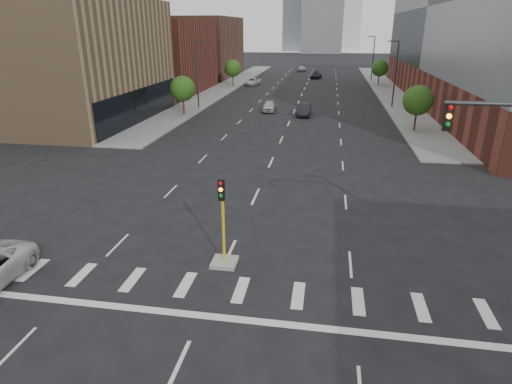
% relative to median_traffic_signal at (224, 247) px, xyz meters
% --- Properties ---
extents(sidewalk_left_far, '(5.00, 92.00, 0.15)m').
position_rel_median_traffic_signal_xyz_m(sidewalk_left_far, '(-15.00, 65.03, -0.90)').
color(sidewalk_left_far, gray).
rests_on(sidewalk_left_far, ground).
extents(sidewalk_right_far, '(5.00, 92.00, 0.15)m').
position_rel_median_traffic_signal_xyz_m(sidewalk_right_far, '(15.00, 65.03, -0.90)').
color(sidewalk_right_far, gray).
rests_on(sidewalk_right_far, ground).
extents(building_left_mid, '(20.00, 24.00, 14.00)m').
position_rel_median_traffic_signal_xyz_m(building_left_mid, '(-27.50, 31.03, 6.03)').
color(building_left_mid, '#947553').
rests_on(building_left_mid, ground).
extents(building_left_far_a, '(20.00, 22.00, 12.00)m').
position_rel_median_traffic_signal_xyz_m(building_left_far_a, '(-27.50, 57.03, 5.03)').
color(building_left_far_a, brown).
rests_on(building_left_far_a, ground).
extents(building_left_far_b, '(20.00, 24.00, 13.00)m').
position_rel_median_traffic_signal_xyz_m(building_left_far_b, '(-27.50, 83.03, 5.53)').
color(building_left_far_b, brown).
rests_on(building_left_far_b, ground).
extents(tower_mid, '(18.00, 18.00, 44.00)m').
position_rel_median_traffic_signal_xyz_m(tower_mid, '(0.00, 191.03, 21.03)').
color(tower_mid, slate).
rests_on(tower_mid, ground).
extents(median_traffic_signal, '(1.20, 1.20, 4.40)m').
position_rel_median_traffic_signal_xyz_m(median_traffic_signal, '(0.00, 0.00, 0.00)').
color(median_traffic_signal, '#999993').
rests_on(median_traffic_signal, ground).
extents(streetlight_right_a, '(1.60, 0.22, 9.07)m').
position_rel_median_traffic_signal_xyz_m(streetlight_right_a, '(13.41, 46.03, 4.04)').
color(streetlight_right_a, '#2D2D30').
rests_on(streetlight_right_a, ground).
extents(streetlight_right_b, '(1.60, 0.22, 9.07)m').
position_rel_median_traffic_signal_xyz_m(streetlight_right_b, '(13.41, 81.03, 4.04)').
color(streetlight_right_b, '#2D2D30').
rests_on(streetlight_right_b, ground).
extents(streetlight_left, '(1.60, 0.22, 9.07)m').
position_rel_median_traffic_signal_xyz_m(streetlight_left, '(-13.41, 41.03, 4.04)').
color(streetlight_left, '#2D2D30').
rests_on(streetlight_left, ground).
extents(tree_left_near, '(3.20, 3.20, 4.85)m').
position_rel_median_traffic_signal_xyz_m(tree_left_near, '(-14.00, 36.03, 2.42)').
color(tree_left_near, '#382619').
rests_on(tree_left_near, ground).
extents(tree_left_far, '(3.20, 3.20, 4.85)m').
position_rel_median_traffic_signal_xyz_m(tree_left_far, '(-14.00, 66.03, 2.42)').
color(tree_left_far, '#382619').
rests_on(tree_left_far, ground).
extents(tree_right_near, '(3.20, 3.20, 4.85)m').
position_rel_median_traffic_signal_xyz_m(tree_right_near, '(14.00, 31.03, 2.42)').
color(tree_right_near, '#382619').
rests_on(tree_right_near, ground).
extents(tree_right_far, '(3.20, 3.20, 4.85)m').
position_rel_median_traffic_signal_xyz_m(tree_right_far, '(14.00, 71.03, 2.42)').
color(tree_right_far, '#382619').
rests_on(tree_right_far, ground).
extents(car_near_left, '(1.81, 4.23, 1.42)m').
position_rel_median_traffic_signal_xyz_m(car_near_left, '(-3.36, 40.46, -0.26)').
color(car_near_left, silver).
rests_on(car_near_left, ground).
extents(car_mid_right, '(1.66, 4.68, 1.54)m').
position_rel_median_traffic_signal_xyz_m(car_mid_right, '(1.50, 38.28, -0.20)').
color(car_mid_right, black).
rests_on(car_mid_right, ground).
extents(car_far_left, '(2.90, 5.21, 1.38)m').
position_rel_median_traffic_signal_xyz_m(car_far_left, '(-10.50, 68.49, -0.28)').
color(car_far_left, silver).
rests_on(car_far_left, ground).
extents(car_deep_right, '(2.64, 5.19, 1.44)m').
position_rel_median_traffic_signal_xyz_m(car_deep_right, '(1.50, 82.77, -0.25)').
color(car_deep_right, black).
rests_on(car_deep_right, ground).
extents(car_distant, '(2.19, 4.46, 1.47)m').
position_rel_median_traffic_signal_xyz_m(car_distant, '(-2.75, 98.79, -0.24)').
color(car_distant, '#B4B3B8').
rests_on(car_distant, ground).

